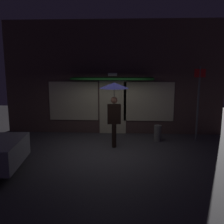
{
  "coord_description": "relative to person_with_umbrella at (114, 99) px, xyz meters",
  "views": [
    {
      "loc": [
        0.58,
        -8.31,
        2.88
      ],
      "look_at": [
        0.07,
        0.43,
        1.23
      ],
      "focal_mm": 41.48,
      "sensor_mm": 36.0,
      "label": 1
    }
  ],
  "objects": [
    {
      "name": "street_sign_post",
      "position": [
        3.06,
        0.86,
        -0.13
      ],
      "size": [
        0.4,
        0.07,
        2.79
      ],
      "color": "#595B60",
      "rests_on": "ground"
    },
    {
      "name": "ground_plane",
      "position": [
        -0.14,
        -0.43,
        -1.69
      ],
      "size": [
        18.0,
        18.0,
        0.0
      ],
      "primitive_type": "plane",
      "color": "#423F44"
    },
    {
      "name": "building_facade",
      "position": [
        -0.15,
        1.91,
        0.58
      ],
      "size": [
        8.9,
        1.0,
        4.59
      ],
      "color": "brown",
      "rests_on": "ground"
    },
    {
      "name": "sidewalk_bollard",
      "position": [
        1.6,
        0.72,
        -1.39
      ],
      "size": [
        0.27,
        0.27,
        0.61
      ],
      "primitive_type": "cylinder",
      "color": "slate",
      "rests_on": "ground"
    },
    {
      "name": "person_with_umbrella",
      "position": [
        0.0,
        0.0,
        0.0
      ],
      "size": [
        1.01,
        1.01,
        2.24
      ],
      "rotation": [
        0.0,
        0.0,
        -3.05
      ],
      "color": "black",
      "rests_on": "ground"
    }
  ]
}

